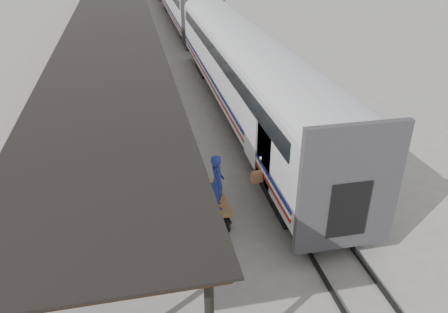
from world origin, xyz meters
TOP-DOWN VIEW (x-y plane):
  - ground at (0.00, 0.00)m, footprint 160.00×160.00m
  - rails at (3.20, 34.00)m, footprint 1.54×150.00m
  - baggage_cart at (-0.32, -0.73)m, footprint 1.37×2.46m
  - suitcase_stack at (-0.46, -0.39)m, footprint 1.22×1.11m
  - luggage_tug at (-2.76, 14.51)m, footprint 1.04×1.45m
  - porter at (-0.07, -1.38)m, footprint 0.49×0.72m
  - pedestrian at (-3.14, 10.84)m, footprint 1.23×0.85m

SIDE VIEW (x-z plane):
  - ground at x=0.00m, z-range 0.00..0.00m
  - rails at x=3.20m, z-range 0.00..0.12m
  - luggage_tug at x=-2.76m, z-range -0.05..1.12m
  - baggage_cart at x=-0.32m, z-range 0.22..1.08m
  - pedestrian at x=-3.14m, z-range 0.00..1.93m
  - suitcase_stack at x=-0.46m, z-range 0.77..1.34m
  - porter at x=-0.07m, z-range 0.86..2.78m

